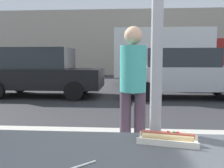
{
  "coord_description": "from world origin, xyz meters",
  "views": [
    {
      "loc": [
        -0.14,
        -1.12,
        1.39
      ],
      "look_at": [
        -0.37,
        2.12,
        1.04
      ],
      "focal_mm": 37.65,
      "sensor_mm": 36.0,
      "label": 1
    }
  ],
  "objects_px": {
    "box_truck": "(175,55)",
    "pedestrian": "(133,84)",
    "hotdog_tray_near": "(168,138)",
    "parked_car_silver": "(184,73)",
    "parked_car_black": "(42,72)"
  },
  "relations": [
    {
      "from": "hotdog_tray_near",
      "to": "box_truck",
      "type": "bearing_deg",
      "value": 78.91
    },
    {
      "from": "hotdog_tray_near",
      "to": "parked_car_silver",
      "type": "relative_size",
      "value": 0.06
    },
    {
      "from": "parked_car_silver",
      "to": "box_truck",
      "type": "distance_m",
      "value": 4.2
    },
    {
      "from": "parked_car_black",
      "to": "parked_car_silver",
      "type": "relative_size",
      "value": 0.95
    },
    {
      "from": "parked_car_black",
      "to": "box_truck",
      "type": "xyz_separation_m",
      "value": [
        5.63,
        4.11,
        0.69
      ]
    },
    {
      "from": "parked_car_silver",
      "to": "pedestrian",
      "type": "bearing_deg",
      "value": -108.74
    },
    {
      "from": "hotdog_tray_near",
      "to": "parked_car_black",
      "type": "relative_size",
      "value": 0.06
    },
    {
      "from": "box_truck",
      "to": "pedestrian",
      "type": "xyz_separation_m",
      "value": [
        -2.39,
        -9.73,
        -0.5
      ]
    },
    {
      "from": "box_truck",
      "to": "pedestrian",
      "type": "bearing_deg",
      "value": -103.8
    },
    {
      "from": "parked_car_silver",
      "to": "pedestrian",
      "type": "relative_size",
      "value": 2.82
    },
    {
      "from": "pedestrian",
      "to": "box_truck",
      "type": "bearing_deg",
      "value": 76.2
    },
    {
      "from": "parked_car_black",
      "to": "pedestrian",
      "type": "distance_m",
      "value": 6.49
    },
    {
      "from": "box_truck",
      "to": "pedestrian",
      "type": "height_order",
      "value": "box_truck"
    },
    {
      "from": "hotdog_tray_near",
      "to": "parked_car_silver",
      "type": "height_order",
      "value": "parked_car_silver"
    },
    {
      "from": "parked_car_silver",
      "to": "pedestrian",
      "type": "height_order",
      "value": "pedestrian"
    }
  ]
}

